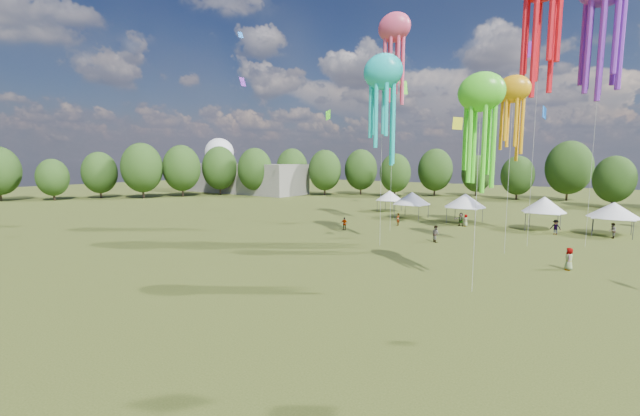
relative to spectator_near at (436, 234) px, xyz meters
The scene contains 7 objects.
spectator_near is the anchor object (origin of this frame).
spectators_far 10.17m from the spectator_near, 63.54° to the left, with size 29.26×19.70×1.89m.
festival_tents 16.69m from the spectator_near, 88.24° to the left, with size 37.04×10.57×4.43m.
show_kites 21.12m from the spectator_near, 17.42° to the left, with size 25.70×24.74×28.93m.
treeline 26.09m from the spectator_near, 92.28° to the left, with size 201.57×95.24×13.43m.
hangar 77.54m from the spectator_near, 153.19° to the left, with size 40.00×12.00×8.00m, color gray.
radome 94.92m from the spectator_near, 154.32° to the left, with size 9.00×9.00×16.00m.
Camera 1 is at (12.28, -5.69, 9.09)m, focal length 22.27 mm.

